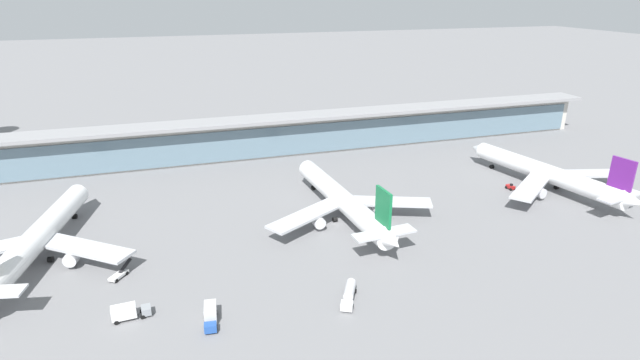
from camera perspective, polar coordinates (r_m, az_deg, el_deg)
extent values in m
plane|color=slate|center=(138.61, 1.75, -4.95)|extent=(1200.00, 1200.00, 0.00)
cylinder|color=white|center=(137.38, -29.23, -5.60)|extent=(17.16, 53.33, 5.63)
cone|color=white|center=(161.88, -25.37, -1.10)|extent=(6.49, 6.15, 5.52)
cube|color=black|center=(158.74, -25.80, -1.20)|extent=(4.63, 3.20, 0.68)
cube|color=#B7BABF|center=(129.12, -25.04, -6.98)|extent=(22.84, 20.00, 0.68)
cylinder|color=silver|center=(130.55, -26.20, -7.84)|extent=(3.92, 4.66, 3.11)
cylinder|color=black|center=(138.31, -30.53, -7.86)|extent=(1.43, 1.58, 1.36)
cylinder|color=black|center=(135.72, -28.15, -7.92)|extent=(1.43, 1.58, 1.36)
cylinder|color=black|center=(157.02, -25.99, -3.71)|extent=(1.43, 1.58, 1.36)
cylinder|color=white|center=(141.11, 2.40, -2.09)|extent=(9.61, 53.66, 5.63)
cone|color=white|center=(166.08, -1.71, 1.53)|extent=(5.88, 5.47, 5.52)
cone|color=white|center=(117.92, 8.18, -6.88)|extent=(5.52, 6.56, 5.07)
cube|color=black|center=(162.91, -1.32, 1.51)|extent=(4.39, 2.64, 0.68)
cube|color=#B7BABF|center=(133.12, -1.52, -4.02)|extent=(24.09, 17.61, 0.68)
cube|color=#B7BABF|center=(142.65, 7.65, -2.44)|extent=(24.85, 14.75, 0.68)
cylinder|color=silver|center=(134.42, -0.26, -4.67)|extent=(3.40, 4.30, 3.11)
cylinder|color=silver|center=(141.65, 6.70, -3.42)|extent=(3.40, 4.30, 3.11)
cube|color=#14703D|center=(118.83, 7.17, -3.05)|extent=(1.19, 6.83, 8.74)
cube|color=#B7BABF|center=(120.78, 7.26, -5.97)|extent=(15.81, 5.42, 0.49)
cylinder|color=black|center=(139.44, 1.69, -4.48)|extent=(1.26, 1.44, 1.36)
cylinder|color=black|center=(141.83, 4.00, -4.06)|extent=(1.26, 1.44, 1.36)
cylinder|color=black|center=(161.08, -0.75, -0.86)|extent=(1.26, 1.44, 1.36)
cylinder|color=white|center=(176.01, 24.04, 0.80)|extent=(15.90, 53.47, 5.63)
cone|color=white|center=(193.54, 17.38, 3.41)|extent=(6.40, 6.04, 5.52)
cone|color=white|center=(161.73, 31.97, -2.13)|extent=(6.17, 7.06, 5.07)
cube|color=black|center=(191.17, 18.09, 3.42)|extent=(4.60, 3.11, 0.68)
cube|color=#B7BABF|center=(164.35, 22.72, -0.73)|extent=(23.09, 19.62, 0.68)
cube|color=#B7BABF|center=(183.31, 27.52, 0.65)|extent=(25.05, 12.20, 0.68)
cylinder|color=silver|center=(166.90, 23.40, -1.23)|extent=(3.84, 4.60, 3.11)
cylinder|color=silver|center=(181.29, 27.04, -0.13)|extent=(3.84, 4.60, 3.11)
cube|color=#661E84|center=(161.77, 30.96, 0.61)|extent=(1.99, 6.80, 8.74)
cube|color=#B7BABF|center=(163.33, 30.83, -1.58)|extent=(16.07, 7.21, 0.49)
cylinder|color=black|center=(173.56, 23.93, -1.11)|extent=(1.41, 1.56, 1.36)
cylinder|color=black|center=(178.36, 25.16, -0.73)|extent=(1.41, 1.56, 1.36)
cylinder|color=black|center=(190.09, 18.84, 1.44)|extent=(1.41, 1.56, 1.36)
cube|color=#B21E1E|center=(172.27, 20.71, -0.72)|extent=(1.89, 2.99, 0.90)
cube|color=black|center=(171.81, 20.82, -0.50)|extent=(0.79, 0.79, 0.70)
cylinder|color=black|center=(172.55, 20.30, -0.79)|extent=(0.41, 0.93, 0.90)
cylinder|color=black|center=(173.54, 20.63, -0.71)|extent=(0.41, 0.93, 0.90)
cylinder|color=black|center=(171.32, 20.76, -1.00)|extent=(0.41, 0.93, 0.90)
cylinder|color=black|center=(172.32, 21.09, -0.92)|extent=(0.41, 0.93, 0.90)
cube|color=silver|center=(122.39, -21.82, -9.96)|extent=(4.35, 4.91, 0.60)
cube|color=black|center=(123.40, -21.15, -9.01)|extent=(3.12, 3.69, 1.72)
cylinder|color=black|center=(124.10, -21.59, -9.64)|extent=(0.77, 0.88, 0.90)
cylinder|color=black|center=(123.09, -20.99, -9.81)|extent=(0.77, 0.88, 0.90)
cylinder|color=black|center=(122.02, -22.61, -10.34)|extent=(0.77, 0.88, 0.90)
cylinder|color=black|center=(121.00, -22.01, -10.53)|extent=(0.77, 0.88, 0.90)
cube|color=#234C9E|center=(100.12, -12.27, -15.96)|extent=(2.50, 2.06, 1.50)
cube|color=black|center=(99.30, -12.29, -16.09)|extent=(2.07, 0.36, 0.70)
cube|color=silver|center=(103.07, -12.28, -14.31)|extent=(2.83, 4.84, 2.50)
cylinder|color=black|center=(101.15, -11.61, -15.99)|extent=(0.38, 0.93, 0.90)
cylinder|color=black|center=(101.26, -12.85, -16.06)|extent=(0.38, 0.93, 0.90)
cylinder|color=black|center=(105.05, -11.62, -14.43)|extent=(0.38, 0.93, 0.90)
cylinder|color=black|center=(105.15, -12.80, -14.50)|extent=(0.38, 0.93, 0.90)
cube|color=gray|center=(107.94, -19.04, -13.71)|extent=(1.96, 2.42, 1.50)
cube|color=black|center=(107.77, -18.63, -13.52)|extent=(0.26, 2.07, 0.70)
cube|color=silver|center=(107.70, -21.31, -13.71)|extent=(4.75, 2.61, 2.50)
cylinder|color=black|center=(109.24, -19.46, -13.79)|extent=(0.92, 0.34, 0.90)
cylinder|color=black|center=(107.48, -19.39, -14.41)|extent=(0.92, 0.34, 0.90)
cylinder|color=black|center=(109.42, -22.03, -14.11)|extent=(0.92, 0.34, 0.90)
cylinder|color=black|center=(107.67, -22.01, -14.73)|extent=(0.92, 0.34, 0.90)
cube|color=silver|center=(103.64, 3.05, -14.01)|extent=(3.05, 2.89, 1.50)
cylinder|color=silver|center=(107.20, 3.38, -12.25)|extent=(4.46, 5.93, 2.10)
cylinder|color=black|center=(104.75, 3.73, -14.10)|extent=(0.67, 0.93, 0.90)
cylinder|color=black|center=(104.95, 2.49, -14.00)|extent=(0.67, 0.93, 0.90)
cylinder|color=black|center=(109.44, 4.07, -12.41)|extent=(0.67, 0.93, 0.90)
cylinder|color=black|center=(109.63, 2.90, -12.31)|extent=(0.67, 0.93, 0.90)
cube|color=beige|center=(194.73, -4.61, 4.93)|extent=(264.06, 8.00, 14.00)
cube|color=slate|center=(190.90, -4.31, 4.39)|extent=(258.78, 0.50, 11.20)
cube|color=gray|center=(190.89, -4.54, 6.97)|extent=(269.34, 12.80, 1.20)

